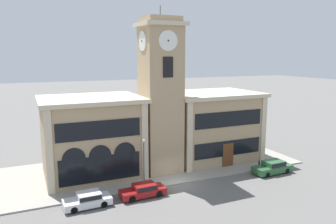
{
  "coord_description": "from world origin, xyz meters",
  "views": [
    {
      "loc": [
        -14.3,
        -29.72,
        13.58
      ],
      "look_at": [
        0.01,
        2.61,
        7.46
      ],
      "focal_mm": 35.0,
      "sensor_mm": 36.0,
      "label": 1
    }
  ],
  "objects": [
    {
      "name": "parked_car_mid",
      "position": [
        -4.33,
        -1.26,
        0.68
      ],
      "size": [
        4.5,
        1.9,
        1.27
      ],
      "rotation": [
        0.0,
        0.0,
        3.17
      ],
      "color": "maroon",
      "rests_on": "ground_plane"
    },
    {
      "name": "street_lamp",
      "position": [
        -3.6,
        0.57,
        3.57
      ],
      "size": [
        0.36,
        0.36,
        5.13
      ],
      "color": "#4C4C51",
      "rests_on": "sidewalk_kerb"
    },
    {
      "name": "town_hall_right_wing",
      "position": [
        8.02,
        6.78,
        4.45
      ],
      "size": [
        12.0,
        9.09,
        8.85
      ],
      "color": "tan",
      "rests_on": "ground_plane"
    },
    {
      "name": "clock_tower",
      "position": [
        -0.0,
        4.68,
        8.94
      ],
      "size": [
        4.84,
        4.84,
        18.97
      ],
      "color": "tan",
      "rests_on": "ground_plane"
    },
    {
      "name": "ground_plane",
      "position": [
        0.0,
        0.0,
        0.0
      ],
      "size": [
        300.0,
        300.0,
        0.0
      ],
      "primitive_type": "plane",
      "color": "#605E5B"
    },
    {
      "name": "parked_car_far",
      "position": [
        11.67,
        -1.26,
        0.76
      ],
      "size": [
        4.81,
        2.03,
        1.47
      ],
      "rotation": [
        0.0,
        0.0,
        3.17
      ],
      "color": "#285633",
      "rests_on": "ground_plane"
    },
    {
      "name": "bollard",
      "position": [
        10.89,
        0.22,
        0.67
      ],
      "size": [
        0.18,
        0.18,
        1.06
      ],
      "color": "black",
      "rests_on": "sidewalk_kerb"
    },
    {
      "name": "sidewalk_kerb",
      "position": [
        0.0,
        6.5,
        0.07
      ],
      "size": [
        35.34,
        13.0,
        0.15
      ],
      "color": "gray",
      "rests_on": "ground_plane"
    },
    {
      "name": "town_hall_left_wing",
      "position": [
        -7.6,
        6.77,
        4.54
      ],
      "size": [
        11.17,
        9.09,
        9.02
      ],
      "color": "tan",
      "rests_on": "ground_plane"
    },
    {
      "name": "parked_car_near",
      "position": [
        -9.66,
        -1.26,
        0.7
      ],
      "size": [
        4.31,
        1.97,
        1.33
      ],
      "rotation": [
        0.0,
        0.0,
        3.17
      ],
      "color": "silver",
      "rests_on": "ground_plane"
    }
  ]
}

